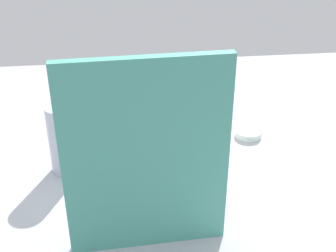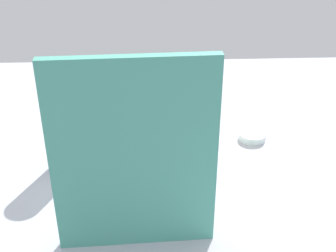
{
  "view_description": "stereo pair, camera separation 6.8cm",
  "coord_description": "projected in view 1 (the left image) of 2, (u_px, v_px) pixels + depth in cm",
  "views": [
    {
      "loc": [
        9.75,
        88.21,
        58.58
      ],
      "look_at": [
        -1.24,
        -1.92,
        9.09
      ],
      "focal_mm": 48.02,
      "sensor_mm": 36.0,
      "label": 1
    },
    {
      "loc": [
        2.97,
        88.78,
        58.58
      ],
      "look_at": [
        -1.24,
        -1.92,
        9.09
      ],
      "focal_mm": 48.02,
      "sensor_mm": 36.0,
      "label": 2
    }
  ],
  "objects": [
    {
      "name": "ground_plane",
      "position": [
        164.0,
        169.0,
        1.07
      ],
      "size": [
        180.0,
        140.0,
        3.0
      ],
      "primitive_type": "cube",
      "color": "#B1B2BE"
    },
    {
      "name": "fruit_bowl",
      "position": [
        168.0,
        150.0,
        1.07
      ],
      "size": [
        22.62,
        22.62,
        5.09
      ],
      "primitive_type": "cylinder",
      "color": "white",
      "rests_on": "ground_plane"
    },
    {
      "name": "orange_front_left",
      "position": [
        148.0,
        130.0,
        1.03
      ],
      "size": [
        7.03,
        7.03,
        7.03
      ],
      "primitive_type": "sphere",
      "color": "orange",
      "rests_on": "fruit_bowl"
    },
    {
      "name": "orange_front_right",
      "position": [
        178.0,
        137.0,
        1.0
      ],
      "size": [
        7.03,
        7.03,
        7.03
      ],
      "primitive_type": "sphere",
      "color": "orange",
      "rests_on": "fruit_bowl"
    },
    {
      "name": "orange_center",
      "position": [
        174.0,
        120.0,
        1.07
      ],
      "size": [
        7.03,
        7.03,
        7.03
      ],
      "primitive_type": "sphere",
      "color": "orange",
      "rests_on": "fruit_bowl"
    },
    {
      "name": "banana_bunch",
      "position": [
        178.0,
        117.0,
        1.05
      ],
      "size": [
        13.35,
        17.81,
        10.6
      ],
      "color": "yellow",
      "rests_on": "fruit_bowl"
    },
    {
      "name": "cutting_board",
      "position": [
        147.0,
        160.0,
        0.75
      ],
      "size": [
        28.05,
        3.08,
        36.0
      ],
      "primitive_type": "cube",
      "rotation": [
        0.0,
        0.0,
        0.05
      ],
      "color": "teal",
      "rests_on": "ground_plane"
    },
    {
      "name": "thermos_tumbler",
      "position": [
        65.0,
        139.0,
        1.0
      ],
      "size": [
        7.38,
        7.38,
        16.2
      ],
      "primitive_type": "cylinder",
      "color": "#B7B8C6",
      "rests_on": "ground_plane"
    },
    {
      "name": "jar_lid",
      "position": [
        248.0,
        133.0,
        1.17
      ],
      "size": [
        6.8,
        6.8,
        1.72
      ],
      "primitive_type": "cylinder",
      "color": "white",
      "rests_on": "ground_plane"
    }
  ]
}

